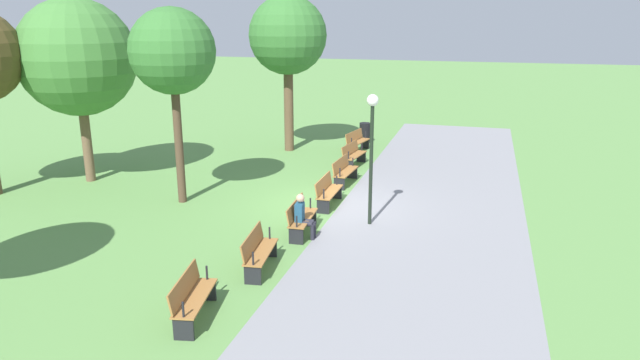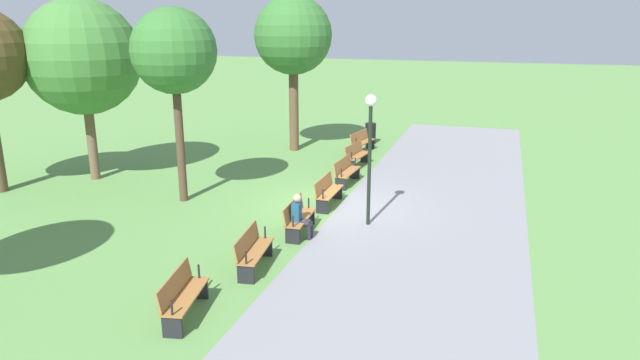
{
  "view_description": "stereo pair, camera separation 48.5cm",
  "coord_description": "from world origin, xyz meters",
  "px_view_note": "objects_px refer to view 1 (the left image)",
  "views": [
    {
      "loc": [
        16.14,
        4.31,
        5.63
      ],
      "look_at": [
        -0.0,
        -0.31,
        0.8
      ],
      "focal_mm": 32.15,
      "sensor_mm": 36.0,
      "label": 1
    },
    {
      "loc": [
        16.0,
        4.78,
        5.63
      ],
      "look_at": [
        -0.0,
        -0.31,
        0.8
      ],
      "focal_mm": 32.15,
      "sensor_mm": 36.0,
      "label": 2
    }
  ],
  "objects_px": {
    "bench_3": "(328,191)",
    "tree_4": "(77,58)",
    "bench_2": "(344,171)",
    "person_seated": "(303,215)",
    "bench_6": "(192,297)",
    "trash_bin": "(365,133)",
    "bench_5": "(258,251)",
    "bench_0": "(357,141)",
    "tree_3": "(172,52)",
    "bench_4": "(301,217)",
    "tree_1": "(288,36)",
    "bench_1": "(353,154)",
    "lamp_post": "(372,134)"
  },
  "relations": [
    {
      "from": "lamp_post",
      "to": "trash_bin",
      "type": "distance_m",
      "value": 10.82
    },
    {
      "from": "bench_5",
      "to": "tree_4",
      "type": "height_order",
      "value": "tree_4"
    },
    {
      "from": "bench_2",
      "to": "tree_3",
      "type": "bearing_deg",
      "value": -49.32
    },
    {
      "from": "person_seated",
      "to": "tree_1",
      "type": "bearing_deg",
      "value": -162.67
    },
    {
      "from": "tree_4",
      "to": "bench_4",
      "type": "bearing_deg",
      "value": 72.04
    },
    {
      "from": "bench_1",
      "to": "lamp_post",
      "type": "xyz_separation_m",
      "value": [
        6.11,
        1.87,
        2.1
      ]
    },
    {
      "from": "bench_5",
      "to": "person_seated",
      "type": "distance_m",
      "value": 2.2
    },
    {
      "from": "trash_bin",
      "to": "bench_5",
      "type": "bearing_deg",
      "value": 1.74
    },
    {
      "from": "tree_3",
      "to": "bench_4",
      "type": "bearing_deg",
      "value": 70.35
    },
    {
      "from": "bench_6",
      "to": "trash_bin",
      "type": "height_order",
      "value": "trash_bin"
    },
    {
      "from": "bench_0",
      "to": "tree_4",
      "type": "height_order",
      "value": "tree_4"
    },
    {
      "from": "bench_5",
      "to": "trash_bin",
      "type": "distance_m",
      "value": 14.04
    },
    {
      "from": "tree_1",
      "to": "tree_3",
      "type": "relative_size",
      "value": 1.1
    },
    {
      "from": "bench_3",
      "to": "bench_5",
      "type": "xyz_separation_m",
      "value": [
        4.89,
        -0.31,
        0.0
      ]
    },
    {
      "from": "tree_1",
      "to": "trash_bin",
      "type": "xyz_separation_m",
      "value": [
        -2.31,
        2.85,
        -4.33
      ]
    },
    {
      "from": "bench_0",
      "to": "lamp_post",
      "type": "distance_m",
      "value": 9.07
    },
    {
      "from": "bench_2",
      "to": "bench_0",
      "type": "bearing_deg",
      "value": -169.05
    },
    {
      "from": "bench_2",
      "to": "bench_6",
      "type": "distance_m",
      "value": 9.78
    },
    {
      "from": "trash_bin",
      "to": "bench_6",
      "type": "bearing_deg",
      "value": 0.13
    },
    {
      "from": "bench_3",
      "to": "tree_4",
      "type": "distance_m",
      "value": 9.6
    },
    {
      "from": "bench_4",
      "to": "tree_4",
      "type": "height_order",
      "value": "tree_4"
    },
    {
      "from": "tree_1",
      "to": "trash_bin",
      "type": "distance_m",
      "value": 5.68
    },
    {
      "from": "tree_4",
      "to": "tree_3",
      "type": "bearing_deg",
      "value": 73.8
    },
    {
      "from": "bench_1",
      "to": "person_seated",
      "type": "bearing_deg",
      "value": 10.27
    },
    {
      "from": "bench_2",
      "to": "person_seated",
      "type": "bearing_deg",
      "value": 5.43
    },
    {
      "from": "person_seated",
      "to": "tree_4",
      "type": "bearing_deg",
      "value": -112.96
    },
    {
      "from": "bench_2",
      "to": "bench_6",
      "type": "xyz_separation_m",
      "value": [
        9.76,
        -0.62,
        0.0
      ]
    },
    {
      "from": "bench_0",
      "to": "bench_3",
      "type": "bearing_deg",
      "value": 16.45
    },
    {
      "from": "trash_bin",
      "to": "bench_3",
      "type": "bearing_deg",
      "value": 4.61
    },
    {
      "from": "bench_1",
      "to": "tree_4",
      "type": "xyz_separation_m",
      "value": [
        4.51,
        -8.49,
        3.81
      ]
    },
    {
      "from": "bench_6",
      "to": "bench_0",
      "type": "bearing_deg",
      "value": 169.02
    },
    {
      "from": "bench_0",
      "to": "person_seated",
      "type": "height_order",
      "value": "person_seated"
    },
    {
      "from": "bench_1",
      "to": "trash_bin",
      "type": "relative_size",
      "value": 1.81
    },
    {
      "from": "bench_6",
      "to": "person_seated",
      "type": "xyz_separation_m",
      "value": [
        -4.58,
        0.78,
        0.17
      ]
    },
    {
      "from": "bench_5",
      "to": "bench_0",
      "type": "bearing_deg",
      "value": 174.5
    },
    {
      "from": "bench_5",
      "to": "bench_1",
      "type": "bearing_deg",
      "value": 172.68
    },
    {
      "from": "tree_4",
      "to": "bench_5",
      "type": "bearing_deg",
      "value": 58.19
    },
    {
      "from": "bench_3",
      "to": "bench_5",
      "type": "bearing_deg",
      "value": -3.65
    },
    {
      "from": "bench_3",
      "to": "lamp_post",
      "type": "height_order",
      "value": "lamp_post"
    },
    {
      "from": "bench_0",
      "to": "bench_1",
      "type": "distance_m",
      "value": 2.45
    },
    {
      "from": "bench_1",
      "to": "lamp_post",
      "type": "distance_m",
      "value": 6.73
    },
    {
      "from": "bench_4",
      "to": "bench_2",
      "type": "bearing_deg",
      "value": 176.34
    },
    {
      "from": "bench_2",
      "to": "bench_5",
      "type": "height_order",
      "value": "same"
    },
    {
      "from": "bench_2",
      "to": "tree_4",
      "type": "height_order",
      "value": "tree_4"
    },
    {
      "from": "person_seated",
      "to": "lamp_post",
      "type": "bearing_deg",
      "value": 132.07
    },
    {
      "from": "bench_1",
      "to": "bench_4",
      "type": "relative_size",
      "value": 1.01
    },
    {
      "from": "tree_3",
      "to": "lamp_post",
      "type": "distance_m",
      "value": 6.38
    },
    {
      "from": "bench_1",
      "to": "bench_6",
      "type": "height_order",
      "value": "same"
    },
    {
      "from": "tree_3",
      "to": "bench_0",
      "type": "bearing_deg",
      "value": 155.17
    },
    {
      "from": "bench_0",
      "to": "bench_2",
      "type": "relative_size",
      "value": 1.02
    }
  ]
}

